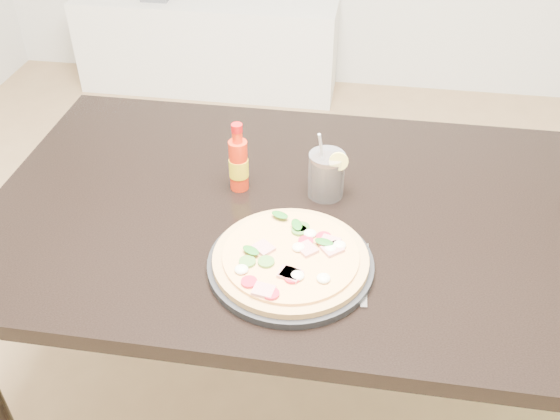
# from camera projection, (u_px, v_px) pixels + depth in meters

# --- Properties ---
(dining_table) EXTENTS (1.40, 0.90, 0.75)m
(dining_table) POSITION_uv_depth(u_px,v_px,m) (288.00, 233.00, 1.51)
(dining_table) COLOR black
(dining_table) RESTS_ON ground
(plate) EXTENTS (0.34, 0.34, 0.02)m
(plate) POSITION_uv_depth(u_px,v_px,m) (291.00, 264.00, 1.28)
(plate) COLOR black
(plate) RESTS_ON dining_table
(pizza) EXTENTS (0.32, 0.32, 0.03)m
(pizza) POSITION_uv_depth(u_px,v_px,m) (291.00, 258.00, 1.27)
(pizza) COLOR tan
(pizza) RESTS_ON plate
(hot_sauce_bottle) EXTENTS (0.05, 0.05, 0.18)m
(hot_sauce_bottle) POSITION_uv_depth(u_px,v_px,m) (239.00, 164.00, 1.47)
(hot_sauce_bottle) COLOR red
(hot_sauce_bottle) RESTS_ON dining_table
(cola_cup) EXTENTS (0.09, 0.09, 0.17)m
(cola_cup) POSITION_uv_depth(u_px,v_px,m) (326.00, 176.00, 1.46)
(cola_cup) COLOR black
(cola_cup) RESTS_ON dining_table
(fork) EXTENTS (0.03, 0.19, 0.00)m
(fork) POSITION_uv_depth(u_px,v_px,m) (364.00, 272.00, 1.27)
(fork) COLOR silver
(fork) RESTS_ON dining_table
(media_console) EXTENTS (1.40, 0.34, 0.50)m
(media_console) POSITION_uv_depth(u_px,v_px,m) (207.00, 46.00, 3.41)
(media_console) COLOR white
(media_console) RESTS_ON ground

